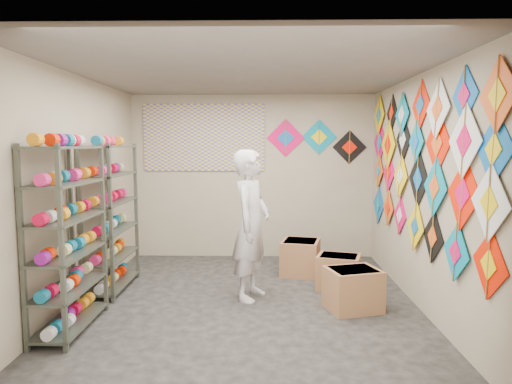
{
  "coord_description": "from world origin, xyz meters",
  "views": [
    {
      "loc": [
        0.22,
        -5.33,
        1.89
      ],
      "look_at": [
        0.1,
        0.3,
        1.3
      ],
      "focal_mm": 32.0,
      "sensor_mm": 36.0,
      "label": 1
    }
  ],
  "objects_px": {
    "carton_c": "(300,257)",
    "carton_b": "(339,272)",
    "shelf_rack_front": "(67,238)",
    "carton_a": "(353,289)",
    "shopkeeper": "(251,225)",
    "shelf_rack_back": "(111,217)"
  },
  "relations": [
    {
      "from": "carton_c",
      "to": "carton_b",
      "type": "bearing_deg",
      "value": -42.82
    },
    {
      "from": "shelf_rack_front",
      "to": "carton_b",
      "type": "xyz_separation_m",
      "value": [
        2.96,
        1.39,
        -0.73
      ]
    },
    {
      "from": "shelf_rack_front",
      "to": "carton_b",
      "type": "distance_m",
      "value": 3.35
    },
    {
      "from": "carton_a",
      "to": "carton_c",
      "type": "distance_m",
      "value": 1.51
    },
    {
      "from": "shopkeeper",
      "to": "carton_a",
      "type": "height_order",
      "value": "shopkeeper"
    },
    {
      "from": "shelf_rack_back",
      "to": "carton_b",
      "type": "height_order",
      "value": "shelf_rack_back"
    },
    {
      "from": "shelf_rack_front",
      "to": "carton_b",
      "type": "bearing_deg",
      "value": 25.07
    },
    {
      "from": "shelf_rack_back",
      "to": "carton_a",
      "type": "relative_size",
      "value": 3.32
    },
    {
      "from": "shelf_rack_front",
      "to": "carton_a",
      "type": "relative_size",
      "value": 3.32
    },
    {
      "from": "shelf_rack_front",
      "to": "shelf_rack_back",
      "type": "bearing_deg",
      "value": 90.0
    },
    {
      "from": "shelf_rack_front",
      "to": "carton_a",
      "type": "bearing_deg",
      "value": 11.46
    },
    {
      "from": "shopkeeper",
      "to": "carton_c",
      "type": "bearing_deg",
      "value": -15.07
    },
    {
      "from": "carton_b",
      "to": "shelf_rack_front",
      "type": "bearing_deg",
      "value": -138.33
    },
    {
      "from": "carton_b",
      "to": "carton_c",
      "type": "bearing_deg",
      "value": 141.29
    },
    {
      "from": "shelf_rack_front",
      "to": "shopkeeper",
      "type": "xyz_separation_m",
      "value": [
        1.83,
        0.99,
        -0.04
      ]
    },
    {
      "from": "carton_a",
      "to": "carton_c",
      "type": "bearing_deg",
      "value": 92.67
    },
    {
      "from": "shopkeeper",
      "to": "carton_c",
      "type": "relative_size",
      "value": 3.18
    },
    {
      "from": "carton_b",
      "to": "shopkeeper",
      "type": "bearing_deg",
      "value": -144.32
    },
    {
      "from": "shelf_rack_back",
      "to": "carton_c",
      "type": "distance_m",
      "value": 2.71
    },
    {
      "from": "shelf_rack_back",
      "to": "carton_c",
      "type": "height_order",
      "value": "shelf_rack_back"
    },
    {
      "from": "carton_b",
      "to": "shelf_rack_back",
      "type": "bearing_deg",
      "value": -161.75
    },
    {
      "from": "shelf_rack_back",
      "to": "shopkeeper",
      "type": "distance_m",
      "value": 1.85
    }
  ]
}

